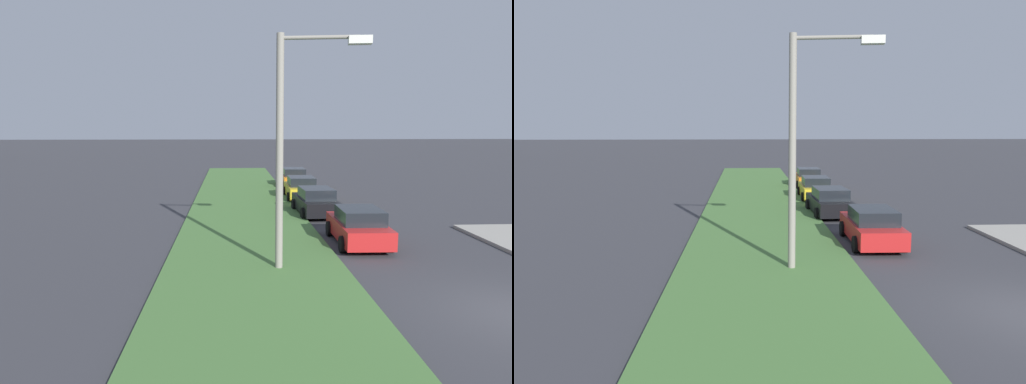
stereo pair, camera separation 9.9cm
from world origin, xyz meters
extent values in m
cube|color=#477238|center=(10.00, 6.64, 0.06)|extent=(60.00, 6.00, 0.12)
cube|color=red|center=(7.35, 2.31, 0.57)|extent=(4.34, 1.91, 0.70)
cube|color=black|center=(7.15, 2.32, 1.19)|extent=(2.24, 1.65, 0.55)
cylinder|color=black|center=(8.72, 3.18, 0.32)|extent=(0.65, 0.24, 0.64)
cylinder|color=black|center=(8.68, 1.38, 0.32)|extent=(0.65, 0.24, 0.64)
cylinder|color=black|center=(6.03, 3.24, 0.32)|extent=(0.65, 0.24, 0.64)
cylinder|color=black|center=(5.98, 1.45, 0.32)|extent=(0.65, 0.24, 0.64)
cube|color=black|center=(13.50, 2.92, 0.57)|extent=(4.37, 1.96, 0.70)
cube|color=black|center=(13.30, 2.92, 1.19)|extent=(2.26, 1.68, 0.55)
cylinder|color=black|center=(14.82, 3.88, 0.32)|extent=(0.65, 0.24, 0.64)
cylinder|color=black|center=(14.88, 2.08, 0.32)|extent=(0.65, 0.24, 0.64)
cylinder|color=black|center=(12.12, 3.77, 0.32)|extent=(0.65, 0.24, 0.64)
cylinder|color=black|center=(12.19, 1.97, 0.32)|extent=(0.65, 0.24, 0.64)
cube|color=gold|center=(18.87, 2.89, 0.57)|extent=(4.34, 1.89, 0.70)
cube|color=black|center=(18.67, 2.90, 1.19)|extent=(2.23, 1.65, 0.55)
cylinder|color=black|center=(20.24, 3.76, 0.32)|extent=(0.64, 0.23, 0.64)
cylinder|color=black|center=(20.20, 1.96, 0.32)|extent=(0.64, 0.23, 0.64)
cylinder|color=black|center=(17.54, 3.82, 0.32)|extent=(0.64, 0.23, 0.64)
cylinder|color=black|center=(17.51, 2.02, 0.32)|extent=(0.64, 0.23, 0.64)
cube|color=orange|center=(24.96, 2.54, 0.57)|extent=(4.35, 1.92, 0.70)
cube|color=black|center=(24.76, 2.55, 1.19)|extent=(2.24, 1.66, 0.55)
cylinder|color=black|center=(26.33, 3.40, 0.32)|extent=(0.65, 0.24, 0.64)
cylinder|color=black|center=(26.28, 1.60, 0.32)|extent=(0.65, 0.24, 0.64)
cylinder|color=black|center=(23.63, 3.48, 0.32)|extent=(0.65, 0.24, 0.64)
cylinder|color=black|center=(23.58, 1.68, 0.32)|extent=(0.65, 0.24, 0.64)
cylinder|color=gray|center=(3.97, 5.85, 3.75)|extent=(0.24, 0.24, 7.50)
cylinder|color=gray|center=(3.80, 4.66, 7.35)|extent=(0.46, 2.39, 0.12)
cube|color=silver|center=(3.63, 3.47, 7.25)|extent=(0.46, 0.74, 0.24)
camera|label=1|loc=(-10.78, 7.40, 4.71)|focal=32.92mm
camera|label=2|loc=(-10.78, 7.30, 4.71)|focal=32.92mm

